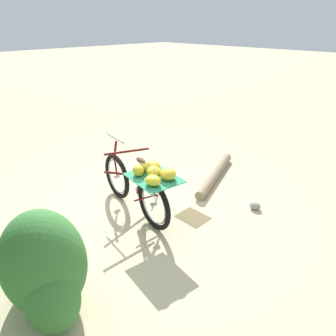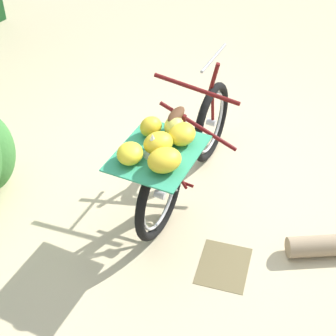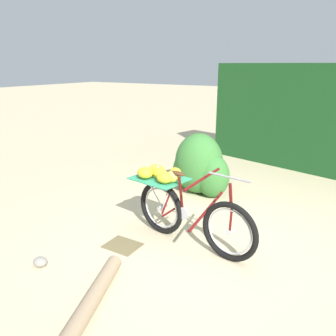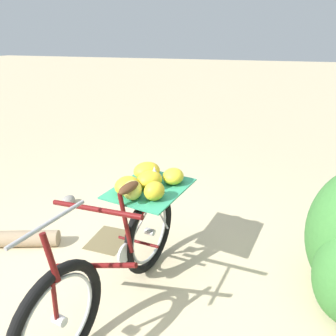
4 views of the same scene
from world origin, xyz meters
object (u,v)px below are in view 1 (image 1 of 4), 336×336
bicycle (140,184)px  path_stone (255,206)px  fallen_log (215,174)px  shrub_cluster (44,267)px

bicycle → path_stone: (1.10, 1.34, -0.47)m
fallen_log → path_stone: fallen_log is taller
shrub_cluster → path_stone: shrub_cluster is taller
path_stone → fallen_log: bearing=159.4°
bicycle → shrub_cluster: size_ratio=1.59×
fallen_log → path_stone: 1.13m
bicycle → path_stone: 1.80m
shrub_cluster → path_stone: 3.10m
bicycle → path_stone: size_ratio=10.48×
bicycle → fallen_log: size_ratio=1.04×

